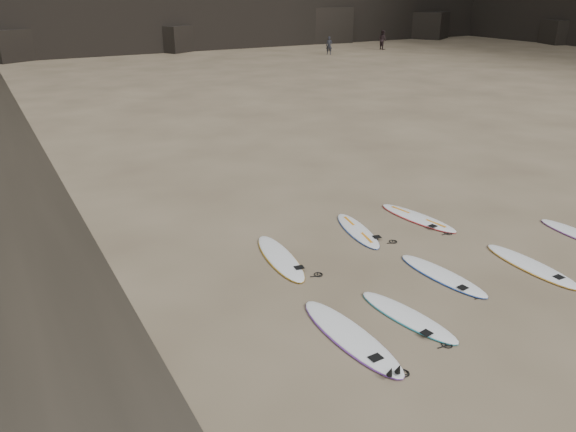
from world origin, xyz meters
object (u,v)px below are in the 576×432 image
object	(u,v)px
surfboard_0	(350,336)
surfboard_5	(280,257)
surfboard_6	(358,230)
person_a	(329,45)
surfboard_2	(442,275)
surfboard_1	(408,316)
surfboard_7	(418,218)
person_b	(383,40)
surfboard_3	(531,265)

from	to	relation	value
surfboard_0	surfboard_5	world-z (taller)	surfboard_0
surfboard_6	person_a	bearing A→B (deg)	69.98
surfboard_0	surfboard_2	xyz separation A→B (m)	(3.04, 0.90, -0.01)
surfboard_2	surfboard_6	size ratio (longest dim) A/B	1.02
person_a	surfboard_0	bearing A→B (deg)	-78.09
surfboard_2	surfboard_6	xyz separation A→B (m)	(-0.20, 2.83, -0.00)
surfboard_1	surfboard_2	distance (m)	1.94
surfboard_2	surfboard_5	xyz separation A→B (m)	(-2.66, 2.44, 0.00)
surfboard_7	person_a	xyz separation A→B (m)	(18.59, 32.99, 0.73)
person_b	surfboard_7	bearing A→B (deg)	147.02
surfboard_5	person_b	world-z (taller)	person_b
surfboard_0	person_b	size ratio (longest dim) A/B	1.55
person_b	person_a	bearing A→B (deg)	102.03
surfboard_2	surfboard_1	bearing A→B (deg)	-158.04
surfboard_6	surfboard_1	bearing A→B (deg)	-100.29
surfboard_3	person_b	bearing A→B (deg)	56.83
surfboard_3	surfboard_7	xyz separation A→B (m)	(-0.35, 3.36, 0.00)
surfboard_0	person_a	size ratio (longest dim) A/B	1.78
surfboard_5	person_a	world-z (taller)	person_a
surfboard_3	surfboard_6	xyz separation A→B (m)	(-2.24, 3.47, -0.00)
surfboard_1	surfboard_5	distance (m)	3.46
person_a	person_b	distance (m)	6.79
surfboard_0	surfboard_7	bearing A→B (deg)	35.33
surfboard_7	surfboard_0	bearing A→B (deg)	-151.35
surfboard_2	person_b	size ratio (longest dim) A/B	1.32
surfboard_5	person_b	distance (m)	45.32
surfboard_6	person_b	world-z (taller)	person_b
surfboard_1	surfboard_7	size ratio (longest dim) A/B	0.92
surfboard_1	person_b	distance (m)	47.31
surfboard_3	person_a	xyz separation A→B (m)	(18.25, 36.35, 0.73)
surfboard_1	person_a	distance (m)	42.71
surfboard_5	person_b	size ratio (longest dim) A/B	1.43
surfboard_1	surfboard_0	bearing A→B (deg)	171.08
surfboard_3	surfboard_0	bearing A→B (deg)	-176.42
surfboard_5	person_a	xyz separation A→B (m)	(22.94, 33.27, 0.73)
surfboard_3	surfboard_5	xyz separation A→B (m)	(-4.70, 3.08, 0.00)
surfboard_1	person_a	bearing A→B (deg)	49.64
surfboard_5	surfboard_2	bearing A→B (deg)	-34.72
surfboard_1	person_b	bearing A→B (deg)	43.27
surfboard_0	surfboard_2	size ratio (longest dim) A/B	1.18
surfboard_1	surfboard_7	world-z (taller)	surfboard_7
surfboard_5	surfboard_6	distance (m)	2.49
person_a	person_b	bearing A→B (deg)	52.74
person_a	surfboard_6	bearing A→B (deg)	-77.52
surfboard_2	surfboard_6	world-z (taller)	surfboard_2
person_a	surfboard_5	bearing A→B (deg)	-80.18
surfboard_5	person_b	bearing A→B (deg)	56.94
surfboard_0	person_b	distance (m)	48.13
surfboard_5	person_a	distance (m)	40.42
surfboard_0	surfboard_5	size ratio (longest dim) A/B	1.09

